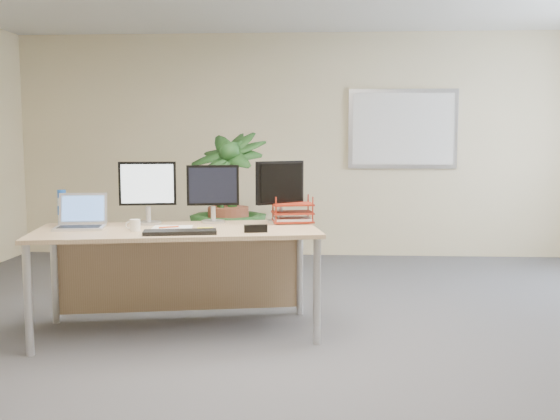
# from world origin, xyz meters

# --- Properties ---
(floor) EXTENTS (8.00, 8.00, 0.00)m
(floor) POSITION_xyz_m (0.00, 0.00, 0.00)
(floor) COLOR #4C4D52
(floor) RESTS_ON ground
(back_wall) EXTENTS (7.00, 0.04, 2.70)m
(back_wall) POSITION_xyz_m (0.00, 4.00, 1.35)
(back_wall) COLOR beige
(back_wall) RESTS_ON floor
(whiteboard) EXTENTS (1.30, 0.04, 0.95)m
(whiteboard) POSITION_xyz_m (1.20, 3.97, 1.55)
(whiteboard) COLOR silver
(whiteboard) RESTS_ON back_wall
(desk) EXTENTS (2.14, 1.20, 0.77)m
(desk) POSITION_xyz_m (-0.86, 0.88, 0.61)
(desk) COLOR tan
(desk) RESTS_ON floor
(floor_plant) EXTENTS (1.11, 1.11, 1.50)m
(floor_plant) POSITION_xyz_m (-0.69, 2.37, 0.75)
(floor_plant) COLOR #143817
(floor_plant) RESTS_ON floor
(monitor_left) EXTENTS (0.43, 0.19, 0.48)m
(monitor_left) POSITION_xyz_m (-1.12, 1.01, 1.05)
(monitor_left) COLOR silver
(monitor_left) RESTS_ON desk
(monitor_right) EXTENTS (0.40, 0.18, 0.45)m
(monitor_right) POSITION_xyz_m (-0.64, 1.12, 1.03)
(monitor_right) COLOR silver
(monitor_right) RESTS_ON desk
(monitor_dark) EXTENTS (0.36, 0.30, 0.48)m
(monitor_dark) POSITION_xyz_m (-0.12, 1.16, 1.05)
(monitor_dark) COLOR silver
(monitor_dark) RESTS_ON desk
(laptop) EXTENTS (0.40, 0.36, 0.25)m
(laptop) POSITION_xyz_m (-1.55, 0.78, 0.84)
(laptop) COLOR silver
(laptop) RESTS_ON desk
(keyboard) EXTENTS (0.52, 0.25, 0.03)m
(keyboard) POSITION_xyz_m (-0.77, 0.52, 0.79)
(keyboard) COLOR black
(keyboard) RESTS_ON desk
(coffee_mug) EXTENTS (0.11, 0.07, 0.08)m
(coffee_mug) POSITION_xyz_m (-1.12, 0.64, 0.82)
(coffee_mug) COLOR white
(coffee_mug) RESTS_ON desk
(spiral_notebook) EXTENTS (0.30, 0.24, 0.01)m
(spiral_notebook) POSITION_xyz_m (-0.88, 0.77, 0.78)
(spiral_notebook) COLOR white
(spiral_notebook) RESTS_ON desk
(orange_pen) EXTENTS (0.13, 0.08, 0.01)m
(orange_pen) POSITION_xyz_m (-0.89, 0.73, 0.79)
(orange_pen) COLOR #DF4818
(orange_pen) RESTS_ON spiral_notebook
(yellow_highlighter) EXTENTS (0.11, 0.04, 0.02)m
(yellow_highlighter) POSITION_xyz_m (-0.64, 0.76, 0.78)
(yellow_highlighter) COLOR yellow
(yellow_highlighter) RESTS_ON desk
(water_bottle) EXTENTS (0.07, 0.07, 0.27)m
(water_bottle) POSITION_xyz_m (-1.74, 0.91, 0.90)
(water_bottle) COLOR silver
(water_bottle) RESTS_ON desk
(letter_tray) EXTENTS (0.35, 0.29, 0.15)m
(letter_tray) POSITION_xyz_m (-0.02, 1.15, 0.84)
(letter_tray) COLOR maroon
(letter_tray) RESTS_ON desk
(stapler) EXTENTS (0.17, 0.07, 0.05)m
(stapler) POSITION_xyz_m (-0.26, 0.62, 0.80)
(stapler) COLOR black
(stapler) RESTS_ON desk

